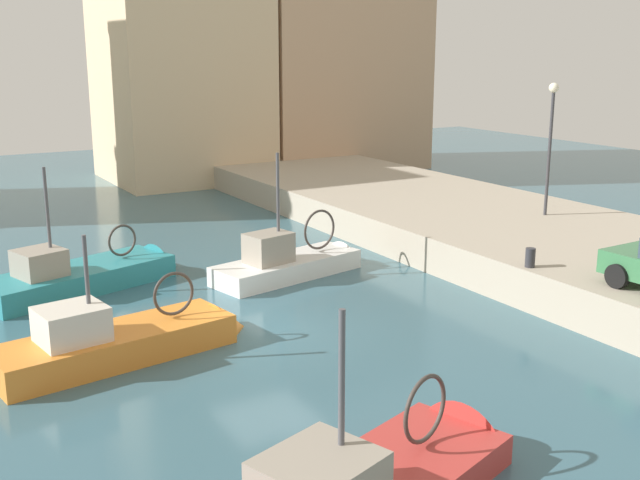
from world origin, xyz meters
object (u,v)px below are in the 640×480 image
at_px(fishing_boat_teal, 90,284).
at_px(mooring_bollard_north, 530,258).
at_px(fishing_boat_white, 295,270).
at_px(fishing_boat_orange, 128,351).
at_px(quay_streetlamp, 551,127).

relative_size(fishing_boat_teal, mooring_bollard_north, 12.56).
relative_size(fishing_boat_white, mooring_bollard_north, 11.08).
distance_m(fishing_boat_orange, mooring_bollard_north, 11.27).
relative_size(fishing_boat_orange, quay_streetlamp, 1.38).
height_order(mooring_bollard_north, quay_streetlamp, quay_streetlamp).
relative_size(mooring_bollard_north, quay_streetlamp, 0.11).
bearing_deg(fishing_boat_white, fishing_boat_orange, -148.78).
bearing_deg(fishing_boat_orange, mooring_bollard_north, -11.01).
bearing_deg(fishing_boat_orange, fishing_boat_teal, 84.38).
xyz_separation_m(fishing_boat_teal, fishing_boat_orange, (-0.60, -6.12, 0.03)).
bearing_deg(quay_streetlamp, fishing_boat_orange, -170.52).
bearing_deg(fishing_boat_orange, quay_streetlamp, 9.48).
xyz_separation_m(fishing_boat_orange, fishing_boat_white, (6.78, 4.11, 0.02)).
height_order(fishing_boat_white, mooring_bollard_north, fishing_boat_white).
bearing_deg(fishing_boat_white, quay_streetlamp, -7.70).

